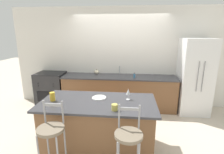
{
  "coord_description": "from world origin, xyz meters",
  "views": [
    {
      "loc": [
        0.28,
        -4.13,
        2.06
      ],
      "look_at": [
        -0.1,
        -0.51,
        1.1
      ],
      "focal_mm": 28.0,
      "sensor_mm": 36.0,
      "label": 1
    }
  ],
  "objects_px": {
    "refrigerator": "(194,77)",
    "bar_stool_far": "(128,143)",
    "pumpkin_decoration": "(97,72)",
    "wine_glass": "(128,92)",
    "coffee_mug": "(115,107)",
    "dinner_plate": "(99,97)",
    "bar_stool_near": "(52,137)",
    "tumbler_cup": "(52,97)",
    "soap_bottle": "(134,76)",
    "oven_range": "(52,89)"
  },
  "relations": [
    {
      "from": "dinner_plate",
      "to": "coffee_mug",
      "type": "bearing_deg",
      "value": -55.55
    },
    {
      "from": "bar_stool_far",
      "to": "dinner_plate",
      "type": "height_order",
      "value": "bar_stool_far"
    },
    {
      "from": "bar_stool_near",
      "to": "wine_glass",
      "type": "height_order",
      "value": "bar_stool_near"
    },
    {
      "from": "oven_range",
      "to": "coffee_mug",
      "type": "bearing_deg",
      "value": -46.56
    },
    {
      "from": "bar_stool_far",
      "to": "wine_glass",
      "type": "xyz_separation_m",
      "value": [
        -0.02,
        0.86,
        0.41
      ]
    },
    {
      "from": "oven_range",
      "to": "dinner_plate",
      "type": "bearing_deg",
      "value": -44.37
    },
    {
      "from": "bar_stool_near",
      "to": "tumbler_cup",
      "type": "xyz_separation_m",
      "value": [
        -0.25,
        0.65,
        0.35
      ]
    },
    {
      "from": "dinner_plate",
      "to": "refrigerator",
      "type": "bearing_deg",
      "value": 36.04
    },
    {
      "from": "pumpkin_decoration",
      "to": "dinner_plate",
      "type": "bearing_deg",
      "value": -77.81
    },
    {
      "from": "tumbler_cup",
      "to": "soap_bottle",
      "type": "distance_m",
      "value": 2.22
    },
    {
      "from": "oven_range",
      "to": "bar_stool_near",
      "type": "relative_size",
      "value": 0.83
    },
    {
      "from": "tumbler_cup",
      "to": "oven_range",
      "type": "bearing_deg",
      "value": 116.0
    },
    {
      "from": "soap_bottle",
      "to": "coffee_mug",
      "type": "bearing_deg",
      "value": -99.66
    },
    {
      "from": "bar_stool_near",
      "to": "coffee_mug",
      "type": "xyz_separation_m",
      "value": [
        0.85,
        0.38,
        0.32
      ]
    },
    {
      "from": "oven_range",
      "to": "tumbler_cup",
      "type": "height_order",
      "value": "tumbler_cup"
    },
    {
      "from": "dinner_plate",
      "to": "wine_glass",
      "type": "height_order",
      "value": "wine_glass"
    },
    {
      "from": "bar_stool_near",
      "to": "dinner_plate",
      "type": "height_order",
      "value": "bar_stool_near"
    },
    {
      "from": "oven_range",
      "to": "coffee_mug",
      "type": "relative_size",
      "value": 7.37
    },
    {
      "from": "pumpkin_decoration",
      "to": "refrigerator",
      "type": "bearing_deg",
      "value": -5.46
    },
    {
      "from": "dinner_plate",
      "to": "oven_range",
      "type": "bearing_deg",
      "value": 135.63
    },
    {
      "from": "pumpkin_decoration",
      "to": "bar_stool_far",
      "type": "bearing_deg",
      "value": -70.9
    },
    {
      "from": "oven_range",
      "to": "wine_glass",
      "type": "bearing_deg",
      "value": -37.04
    },
    {
      "from": "tumbler_cup",
      "to": "pumpkin_decoration",
      "type": "height_order",
      "value": "tumbler_cup"
    },
    {
      "from": "tumbler_cup",
      "to": "bar_stool_far",
      "type": "bearing_deg",
      "value": -27.16
    },
    {
      "from": "bar_stool_far",
      "to": "tumbler_cup",
      "type": "height_order",
      "value": "bar_stool_far"
    },
    {
      "from": "coffee_mug",
      "to": "bar_stool_far",
      "type": "bearing_deg",
      "value": -61.87
    },
    {
      "from": "bar_stool_near",
      "to": "bar_stool_far",
      "type": "distance_m",
      "value": 1.07
    },
    {
      "from": "oven_range",
      "to": "bar_stool_far",
      "type": "bearing_deg",
      "value": -48.65
    },
    {
      "from": "wine_glass",
      "to": "coffee_mug",
      "type": "relative_size",
      "value": 1.6
    },
    {
      "from": "bar_stool_near",
      "to": "pumpkin_decoration",
      "type": "distance_m",
      "value": 2.69
    },
    {
      "from": "bar_stool_near",
      "to": "dinner_plate",
      "type": "distance_m",
      "value": 1.04
    },
    {
      "from": "wine_glass",
      "to": "soap_bottle",
      "type": "bearing_deg",
      "value": 84.7
    },
    {
      "from": "refrigerator",
      "to": "bar_stool_far",
      "type": "distance_m",
      "value": 2.95
    },
    {
      "from": "refrigerator",
      "to": "wine_glass",
      "type": "height_order",
      "value": "refrigerator"
    },
    {
      "from": "bar_stool_near",
      "to": "dinner_plate",
      "type": "relative_size",
      "value": 4.37
    },
    {
      "from": "dinner_plate",
      "to": "bar_stool_near",
      "type": "bearing_deg",
      "value": -121.66
    },
    {
      "from": "oven_range",
      "to": "bar_stool_far",
      "type": "relative_size",
      "value": 0.83
    },
    {
      "from": "refrigerator",
      "to": "bar_stool_near",
      "type": "distance_m",
      "value": 3.63
    },
    {
      "from": "tumbler_cup",
      "to": "soap_bottle",
      "type": "bearing_deg",
      "value": 49.88
    },
    {
      "from": "pumpkin_decoration",
      "to": "wine_glass",
      "type": "bearing_deg",
      "value": -63.62
    },
    {
      "from": "bar_stool_far",
      "to": "bar_stool_near",
      "type": "bearing_deg",
      "value": 178.53
    },
    {
      "from": "wine_glass",
      "to": "refrigerator",
      "type": "bearing_deg",
      "value": 44.03
    },
    {
      "from": "bar_stool_far",
      "to": "pumpkin_decoration",
      "type": "relative_size",
      "value": 8.38
    },
    {
      "from": "wine_glass",
      "to": "soap_bottle",
      "type": "relative_size",
      "value": 1.54
    },
    {
      "from": "bar_stool_near",
      "to": "soap_bottle",
      "type": "height_order",
      "value": "bar_stool_near"
    },
    {
      "from": "wine_glass",
      "to": "pumpkin_decoration",
      "type": "relative_size",
      "value": 1.52
    },
    {
      "from": "oven_range",
      "to": "coffee_mug",
      "type": "distance_m",
      "value": 2.94
    },
    {
      "from": "dinner_plate",
      "to": "tumbler_cup",
      "type": "bearing_deg",
      "value": -165.19
    },
    {
      "from": "bar_stool_near",
      "to": "coffee_mug",
      "type": "bearing_deg",
      "value": 24.19
    },
    {
      "from": "wine_glass",
      "to": "bar_stool_near",
      "type": "bearing_deg",
      "value": -141.31
    }
  ]
}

